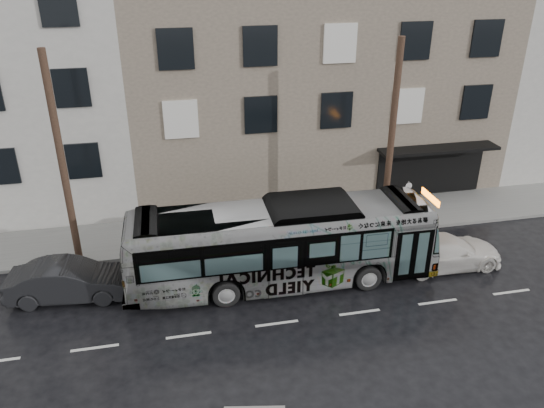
# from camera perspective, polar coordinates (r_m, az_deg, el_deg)

# --- Properties ---
(ground) EXTENTS (120.00, 120.00, 0.00)m
(ground) POSITION_cam_1_polar(r_m,az_deg,el_deg) (21.83, -0.91, -8.75)
(ground) COLOR black
(ground) RESTS_ON ground
(sidewalk) EXTENTS (90.00, 3.60, 0.15)m
(sidewalk) POSITION_cam_1_polar(r_m,az_deg,el_deg) (25.93, -2.99, -2.61)
(sidewalk) COLOR gray
(sidewalk) RESTS_ON ground
(building_taupe) EXTENTS (20.00, 12.00, 11.00)m
(building_taupe) POSITION_cam_1_polar(r_m,az_deg,el_deg) (32.26, 3.53, 13.36)
(building_taupe) COLOR gray
(building_taupe) RESTS_ON ground
(utility_pole_front) EXTENTS (0.30, 0.30, 9.00)m
(utility_pole_front) POSITION_cam_1_polar(r_m,az_deg,el_deg) (24.44, 12.70, 6.69)
(utility_pole_front) COLOR #4A3225
(utility_pole_front) RESTS_ON sidewalk
(utility_pole_rear) EXTENTS (0.30, 0.30, 9.00)m
(utility_pole_rear) POSITION_cam_1_polar(r_m,az_deg,el_deg) (22.73, -21.63, 4.04)
(utility_pole_rear) COLOR #4A3225
(utility_pole_rear) RESTS_ON sidewalk
(sign_post) EXTENTS (0.06, 0.06, 2.40)m
(sign_post) POSITION_cam_1_polar(r_m,az_deg,el_deg) (26.11, 14.22, -0.07)
(sign_post) COLOR slate
(sign_post) RESTS_ON sidewalk
(bus) EXTENTS (12.49, 3.08, 3.47)m
(bus) POSITION_cam_1_polar(r_m,az_deg,el_deg) (21.23, 0.99, -4.30)
(bus) COLOR #B2B2B2
(bus) RESTS_ON ground
(white_sedan) EXTENTS (4.92, 2.03, 1.42)m
(white_sedan) POSITION_cam_1_polar(r_m,az_deg,el_deg) (23.89, 18.12, -4.87)
(white_sedan) COLOR silver
(white_sedan) RESTS_ON ground
(dark_sedan) EXTENTS (4.79, 2.04, 1.54)m
(dark_sedan) POSITION_cam_1_polar(r_m,az_deg,el_deg) (22.16, -20.96, -7.72)
(dark_sedan) COLOR black
(dark_sedan) RESTS_ON ground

